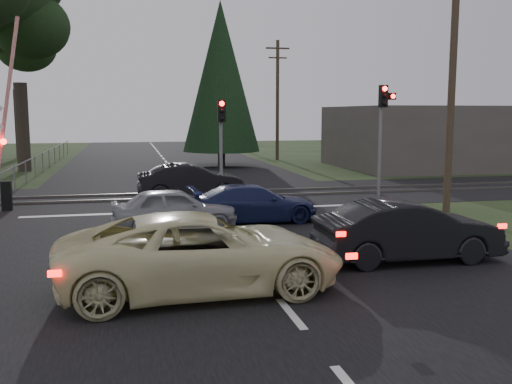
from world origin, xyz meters
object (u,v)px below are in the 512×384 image
object	(u,v)px
crossing_signal	(0,155)
blue_sedan	(254,204)
dark_hatchback	(408,231)
dark_car_far	(191,181)
traffic_signal_center	(221,132)
cream_coupe	(202,253)
utility_pole_mid	(277,98)
silver_car	(174,209)
utility_pole_far	(223,103)
utility_pole_near	(452,80)
traffic_signal_right	(383,119)

from	to	relation	value
crossing_signal	blue_sedan	distance (m)	9.58
dark_hatchback	dark_car_far	distance (m)	12.14
traffic_signal_center	blue_sedan	xyz separation A→B (m)	(0.23, -5.07, -2.19)
crossing_signal	cream_coupe	distance (m)	12.65
utility_pole_mid	cream_coupe	world-z (taller)	utility_pole_mid
blue_sedan	cream_coupe	bearing A→B (deg)	156.66
crossing_signal	dark_hatchback	world-z (taller)	crossing_signal
traffic_signal_center	silver_car	distance (m)	6.60
utility_pole_far	dark_hatchback	distance (m)	55.40
utility_pole_near	blue_sedan	world-z (taller)	utility_pole_near
utility_pole_far	dark_hatchback	xyz separation A→B (m)	(-4.71, -55.06, -3.99)
blue_sedan	utility_pole_near	bearing A→B (deg)	-89.69
utility_pole_near	dark_car_far	world-z (taller)	utility_pole_near
silver_car	dark_car_far	size ratio (longest dim) A/B	0.87
silver_car	utility_pole_mid	bearing A→B (deg)	-24.58
blue_sedan	dark_car_far	size ratio (longest dim) A/B	0.96
traffic_signal_center	dark_hatchback	xyz separation A→B (m)	(2.79, -10.74, -2.07)
cream_coupe	dark_car_far	bearing A→B (deg)	-7.89
crossing_signal	silver_car	distance (m)	7.74
utility_pole_mid	silver_car	size ratio (longest dim) A/B	2.34
traffic_signal_center	dark_hatchback	distance (m)	11.28
crossing_signal	traffic_signal_center	xyz separation A→B (m)	(8.27, 0.89, 0.75)
utility_pole_near	silver_car	size ratio (longest dim) A/B	2.34
crossing_signal	traffic_signal_right	size ratio (longest dim) A/B	1.48
traffic_signal_right	utility_pole_mid	size ratio (longest dim) A/B	0.52
utility_pole_mid	utility_pole_near	bearing A→B (deg)	-90.00
traffic_signal_right	blue_sedan	bearing A→B (deg)	-148.55
utility_pole_far	blue_sedan	world-z (taller)	utility_pole_far
utility_pole_far	dark_hatchback	bearing A→B (deg)	-94.88
dark_hatchback	traffic_signal_center	bearing A→B (deg)	14.96
cream_coupe	dark_car_far	distance (m)	12.81
traffic_signal_center	utility_pole_far	size ratio (longest dim) A/B	0.46
utility_pole_near	dark_hatchback	distance (m)	8.65
silver_car	dark_car_far	bearing A→B (deg)	-13.61
silver_car	blue_sedan	distance (m)	2.73
traffic_signal_right	dark_hatchback	xyz separation A→B (m)	(-3.75, -9.53, -2.58)
traffic_signal_center	utility_pole_mid	bearing A→B (deg)	68.79
traffic_signal_right	cream_coupe	bearing A→B (deg)	-129.54
utility_pole_mid	utility_pole_far	distance (m)	25.00
dark_hatchback	silver_car	world-z (taller)	dark_hatchback
crossing_signal	silver_car	xyz separation A→B (m)	(5.86, -4.86, -1.40)
utility_pole_near	cream_coupe	size ratio (longest dim) A/B	1.58
crossing_signal	utility_pole_mid	xyz separation A→B (m)	(15.77, 20.21, 2.67)
utility_pole_far	crossing_signal	bearing A→B (deg)	-109.23
cream_coupe	dark_hatchback	size ratio (longest dim) A/B	1.27
traffic_signal_right	utility_pole_near	size ratio (longest dim) A/B	0.52
utility_pole_mid	dark_car_far	bearing A→B (deg)	-115.08
utility_pole_far	dark_hatchback	size ratio (longest dim) A/B	2.01
utility_pole_far	silver_car	bearing A→B (deg)	-101.20
cream_coupe	dark_car_far	world-z (taller)	cream_coupe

